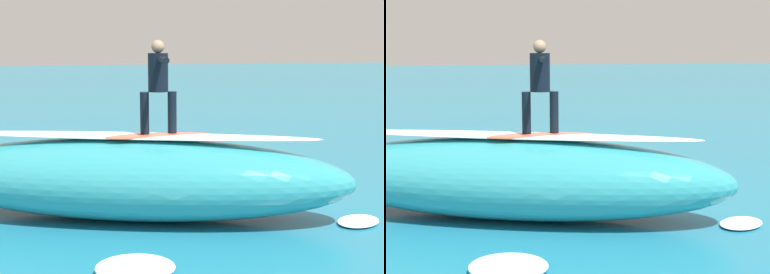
% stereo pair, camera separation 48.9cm
% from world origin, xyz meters
% --- Properties ---
extents(ground_plane, '(120.00, 120.00, 0.00)m').
position_xyz_m(ground_plane, '(0.00, 0.00, 0.00)').
color(ground_plane, teal).
extents(wave_crest, '(7.79, 4.36, 1.40)m').
position_xyz_m(wave_crest, '(0.77, 2.08, 0.70)').
color(wave_crest, teal).
rests_on(wave_crest, ground_plane).
extents(wave_foam_lip, '(6.29, 2.76, 0.08)m').
position_xyz_m(wave_foam_lip, '(0.77, 2.08, 1.44)').
color(wave_foam_lip, white).
rests_on(wave_foam_lip, wave_crest).
extents(surfboard_riding, '(1.84, 0.50, 0.09)m').
position_xyz_m(surfboard_riding, '(0.33, 2.23, 1.45)').
color(surfboard_riding, '#E0563D').
rests_on(surfboard_riding, wave_crest).
extents(surfer_riding, '(0.62, 1.48, 1.56)m').
position_xyz_m(surfer_riding, '(0.33, 2.23, 2.40)').
color(surfer_riding, black).
rests_on(surfer_riding, surfboard_riding).
extents(surfboard_paddling, '(1.99, 1.00, 0.07)m').
position_xyz_m(surfboard_paddling, '(-1.51, -0.87, 0.03)').
color(surfboard_paddling, yellow).
rests_on(surfboard_paddling, ground_plane).
extents(surfer_paddling, '(1.56, 0.59, 0.28)m').
position_xyz_m(surfer_paddling, '(-1.62, -0.90, 0.19)').
color(surfer_paddling, black).
rests_on(surfer_paddling, surfboard_paddling).
extents(foam_patch_near, '(1.25, 1.16, 0.18)m').
position_xyz_m(foam_patch_near, '(1.04, 4.59, 0.09)').
color(foam_patch_near, white).
rests_on(foam_patch_near, ground_plane).
extents(foam_patch_mid, '(1.06, 1.00, 0.08)m').
position_xyz_m(foam_patch_mid, '(-2.91, 3.20, 0.04)').
color(foam_patch_mid, white).
rests_on(foam_patch_mid, ground_plane).
extents(foam_patch_far, '(0.97, 1.02, 0.11)m').
position_xyz_m(foam_patch_far, '(-1.19, -1.65, 0.05)').
color(foam_patch_far, white).
rests_on(foam_patch_far, ground_plane).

